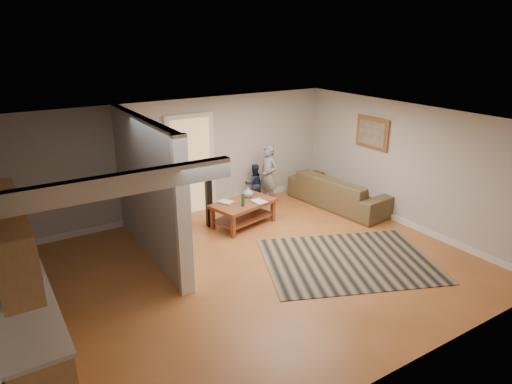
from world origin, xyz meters
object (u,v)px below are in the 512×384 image
(tv_console, at_px, (161,204))
(speaker_right, at_px, (209,200))
(coffee_table, at_px, (244,207))
(speaker_left, at_px, (172,237))
(toy_basket, at_px, (181,218))
(toddler, at_px, (254,202))
(child, at_px, (268,205))
(sofa, at_px, (339,206))

(tv_console, relative_size, speaker_right, 1.10)
(coffee_table, distance_m, tv_console, 1.70)
(speaker_left, xyz_separation_m, toy_basket, (0.79, 1.44, -0.32))
(speaker_right, bearing_deg, speaker_left, -138.36)
(speaker_right, bearing_deg, toy_basket, 142.48)
(toddler, bearing_deg, tv_console, 30.75)
(coffee_table, distance_m, child, 1.31)
(toy_basket, xyz_separation_m, toddler, (1.98, 0.31, -0.15))
(speaker_right, bearing_deg, sofa, -9.49)
(speaker_left, xyz_separation_m, child, (2.94, 1.43, -0.47))
(sofa, height_order, speaker_right, speaker_right)
(sofa, distance_m, speaker_left, 4.35)
(tv_console, relative_size, toy_basket, 3.04)
(tv_console, xyz_separation_m, child, (2.68, 0.29, -0.67))
(speaker_left, height_order, child, speaker_left)
(tv_console, bearing_deg, speaker_left, -83.48)
(speaker_left, bearing_deg, coffee_table, 15.04)
(toddler, bearing_deg, toy_basket, 26.05)
(coffee_table, distance_m, speaker_right, 0.73)
(coffee_table, bearing_deg, tv_console, 166.55)
(sofa, height_order, speaker_left, speaker_left)
(sofa, bearing_deg, tv_console, 74.69)
(sofa, bearing_deg, speaker_left, 90.40)
(speaker_right, relative_size, toy_basket, 2.78)
(tv_console, height_order, toy_basket, tv_console)
(tv_console, bearing_deg, toddler, 32.81)
(speaker_right, bearing_deg, tv_console, 176.73)
(toy_basket, bearing_deg, coffee_table, -31.85)
(sofa, bearing_deg, toy_basket, 68.77)
(coffee_table, distance_m, toddler, 1.38)
(child, height_order, toddler, child)
(tv_console, distance_m, toy_basket, 0.80)
(coffee_table, bearing_deg, sofa, -6.20)
(coffee_table, xyz_separation_m, child, (1.05, 0.68, -0.40))
(tv_console, distance_m, child, 2.78)
(sofa, relative_size, child, 1.74)
(coffee_table, relative_size, speaker_right, 1.27)
(sofa, relative_size, toy_basket, 6.04)
(speaker_right, distance_m, toddler, 1.76)
(toy_basket, relative_size, child, 0.29)
(toy_basket, bearing_deg, speaker_left, -118.65)
(sofa, height_order, toddler, toddler)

